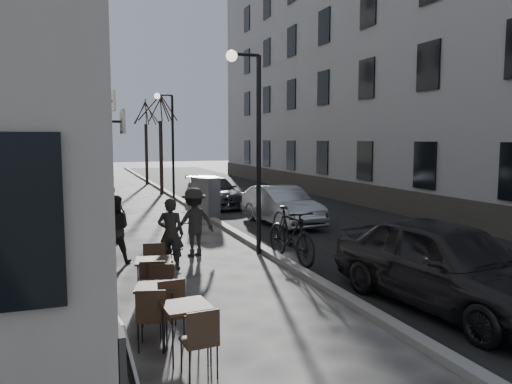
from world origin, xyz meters
TOP-DOWN VIEW (x-y plane):
  - ground at (0.00, 0.00)m, footprint 120.00×120.00m
  - road at (3.85, 16.00)m, footprint 7.30×60.00m
  - kerb at (0.20, 16.00)m, footprint 0.25×60.00m
  - building_left at (-6.00, 16.50)m, footprint 4.00×35.00m
  - building_right at (9.50, 16.50)m, footprint 4.00×35.00m
  - streetlamp_near at (-0.17, 6.00)m, footprint 0.90×0.28m
  - streetlamp_far at (-0.17, 18.00)m, footprint 0.90×0.28m
  - tree_near at (-0.10, 21.00)m, footprint 2.40×2.40m
  - tree_far at (-0.10, 27.00)m, footprint 2.40×2.40m
  - bistro_set_a at (-3.02, 0.52)m, footprint 0.66×1.52m
  - bistro_set_b at (-3.26, 1.54)m, footprint 0.78×1.55m
  - bistro_set_c at (-3.09, 3.09)m, footprint 0.72×1.59m
  - sign_board at (-3.85, -0.36)m, footprint 0.42×0.62m
  - utility_cabinet at (0.10, 12.01)m, footprint 0.94×1.16m
  - bicycle at (-2.40, 5.21)m, footprint 1.29×2.01m
  - cyclist_rider at (-2.40, 5.21)m, footprint 0.69×0.58m
  - pedestrian_near at (-3.56, 6.21)m, footprint 0.87×0.72m
  - pedestrian_mid at (-1.62, 6.32)m, footprint 1.24×0.89m
  - pedestrian_far at (-3.50, 8.55)m, footprint 1.04×0.83m
  - car_near at (1.64, 1.00)m, footprint 2.31×4.77m
  - car_mid at (2.24, 9.85)m, footprint 1.73×4.11m
  - car_far at (1.27, 15.25)m, footprint 1.94×4.45m
  - moped at (0.42, 4.90)m, footprint 0.83×2.25m

SIDE VIEW (x-z plane):
  - ground at x=0.00m, z-range 0.00..0.00m
  - road at x=3.85m, z-range 0.00..0.00m
  - kerb at x=0.20m, z-range 0.00..0.12m
  - sign_board at x=-3.85m, z-range -0.10..0.91m
  - bistro_set_a at x=-3.02m, z-range 0.01..0.89m
  - bistro_set_b at x=-3.26m, z-range 0.01..0.90m
  - bistro_set_c at x=-3.09m, z-range 0.01..0.93m
  - bicycle at x=-2.40m, z-range 0.00..1.00m
  - car_far at x=1.27m, z-range 0.00..1.27m
  - car_mid at x=2.24m, z-range 0.00..1.32m
  - moped at x=0.42m, z-range 0.00..1.32m
  - utility_cabinet at x=0.10m, z-range 0.00..1.53m
  - car_near at x=1.64m, z-range 0.00..1.57m
  - cyclist_rider at x=-2.40m, z-range 0.00..1.63m
  - pedestrian_near at x=-3.56m, z-range 0.00..1.63m
  - pedestrian_far at x=-3.50m, z-range 0.00..1.65m
  - pedestrian_mid at x=-1.62m, z-range 0.00..1.73m
  - streetlamp_near at x=-0.17m, z-range 0.62..5.71m
  - streetlamp_far at x=-0.17m, z-range 0.62..5.71m
  - tree_near at x=-0.10m, z-range 1.81..7.51m
  - tree_far at x=-0.10m, z-range 1.81..7.51m
  - building_left at x=-6.00m, z-range 0.00..16.00m
  - building_right at x=9.50m, z-range 0.00..16.00m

